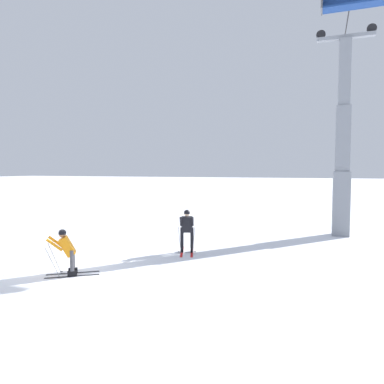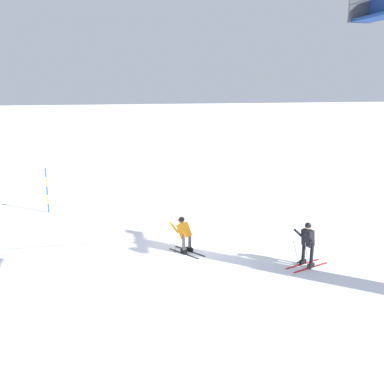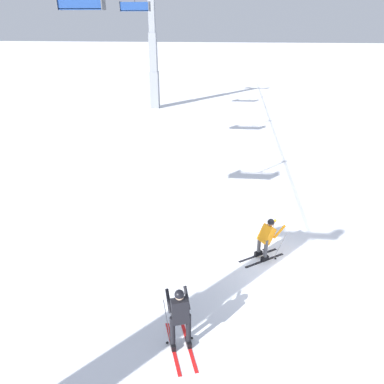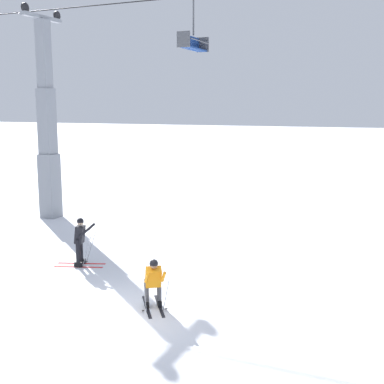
{
  "view_description": "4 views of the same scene",
  "coord_description": "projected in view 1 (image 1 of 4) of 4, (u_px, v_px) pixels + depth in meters",
  "views": [
    {
      "loc": [
        9.46,
        8.23,
        3.33
      ],
      "look_at": [
        -0.32,
        4.6,
        2.66
      ],
      "focal_mm": 33.17,
      "sensor_mm": 36.0,
      "label": 1
    },
    {
      "loc": [
        3.86,
        16.96,
        6.65
      ],
      "look_at": [
        0.83,
        3.47,
        3.19
      ],
      "focal_mm": 40.6,
      "sensor_mm": 36.0,
      "label": 2
    },
    {
      "loc": [
        -10.59,
        2.16,
        7.54
      ],
      "look_at": [
        -0.22,
        3.22,
        2.73
      ],
      "focal_mm": 35.25,
      "sensor_mm": 36.0,
      "label": 3
    },
    {
      "loc": [
        6.8,
        -10.98,
        5.56
      ],
      "look_at": [
        0.46,
        3.66,
        2.84
      ],
      "focal_mm": 47.05,
      "sensor_mm": 36.0,
      "label": 4
    }
  ],
  "objects": [
    {
      "name": "ground_plane",
      "position": [
        61.0,
        268.0,
        11.92
      ],
      "size": [
        260.0,
        260.0,
        0.0
      ],
      "primitive_type": "plane",
      "color": "white"
    },
    {
      "name": "skier_carving_main",
      "position": [
        67.0,
        249.0,
        11.08
      ],
      "size": [
        1.37,
        1.61,
        1.59
      ],
      "color": "black",
      "rests_on": "ground_plane"
    },
    {
      "name": "lift_tower_near",
      "position": [
        343.0,
        151.0,
        17.56
      ],
      "size": [
        0.81,
        2.71,
        10.21
      ],
      "color": "gray",
      "rests_on": "ground_plane"
    },
    {
      "name": "skier_distant_uphill",
      "position": [
        187.0,
        228.0,
        14.13
      ],
      "size": [
        1.79,
        1.04,
        1.75
      ],
      "color": "red",
      "rests_on": "ground_plane"
    }
  ]
}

